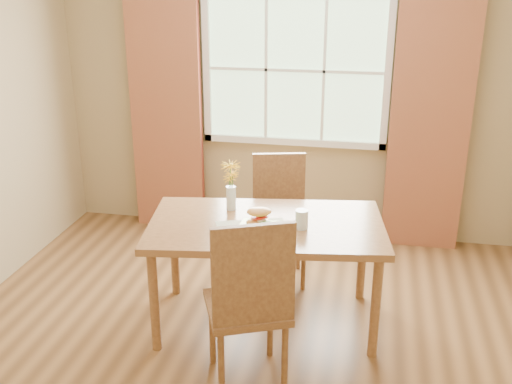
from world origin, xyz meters
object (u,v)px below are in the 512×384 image
(dining_table, at_px, (266,234))
(chair_near, at_px, (250,299))
(croissant_sandwich, at_px, (259,217))
(water_glass, at_px, (302,220))
(chair_far, at_px, (280,212))
(flower_vase, at_px, (231,181))

(dining_table, bearing_deg, chair_near, -95.26)
(chair_near, height_order, croissant_sandwich, chair_near)
(croissant_sandwich, relative_size, water_glass, 1.49)
(chair_far, relative_size, flower_vase, 2.85)
(chair_far, height_order, water_glass, chair_far)
(chair_near, height_order, flower_vase, flower_vase)
(chair_far, bearing_deg, croissant_sandwich, -104.69)
(chair_near, relative_size, chair_far, 1.11)
(flower_vase, bearing_deg, dining_table, -33.51)
(chair_far, bearing_deg, chair_near, -101.44)
(dining_table, bearing_deg, water_glass, -17.37)
(croissant_sandwich, distance_m, water_glass, 0.28)
(chair_far, xyz_separation_m, croissant_sandwich, (-0.01, -0.79, 0.29))
(chair_near, height_order, chair_far, chair_near)
(dining_table, bearing_deg, chair_far, 83.39)
(water_glass, bearing_deg, chair_far, 109.22)
(dining_table, height_order, croissant_sandwich, croissant_sandwich)
(dining_table, distance_m, croissant_sandwich, 0.18)
(dining_table, xyz_separation_m, chair_near, (0.04, -0.71, -0.08))
(chair_near, distance_m, water_glass, 0.73)
(water_glass, bearing_deg, dining_table, 170.90)
(chair_far, xyz_separation_m, water_glass, (0.26, -0.74, 0.27))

